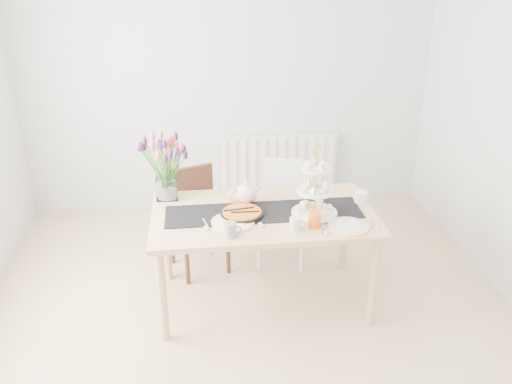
{
  "coord_description": "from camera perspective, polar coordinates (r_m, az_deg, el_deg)",
  "views": [
    {
      "loc": [
        -0.35,
        -2.96,
        2.48
      ],
      "look_at": [
        0.06,
        0.43,
        0.94
      ],
      "focal_mm": 38.0,
      "sensor_mm": 36.0,
      "label": 1
    }
  ],
  "objects": [
    {
      "name": "cake_stand",
      "position": [
        3.82,
        6.23,
        -0.53
      ],
      "size": [
        0.33,
        0.33,
        0.48
      ],
      "rotation": [
        0.0,
        0.0,
        0.03
      ],
      "color": "gold",
      "rests_on": "dining_table"
    },
    {
      "name": "plate_left",
      "position": [
        3.73,
        -2.46,
        -3.19
      ],
      "size": [
        0.36,
        0.36,
        0.02
      ],
      "primitive_type": "cylinder",
      "rotation": [
        0.0,
        0.0,
        0.21
      ],
      "color": "white",
      "rests_on": "dining_table"
    },
    {
      "name": "chair_white",
      "position": [
        4.6,
        3.11,
        -1.24
      ],
      "size": [
        0.53,
        0.53,
        0.86
      ],
      "rotation": [
        0.0,
        0.0,
        -0.3
      ],
      "color": "white",
      "rests_on": "ground"
    },
    {
      "name": "table_runner",
      "position": [
        3.88,
        0.8,
        -2.13
      ],
      "size": [
        1.4,
        0.35,
        0.01
      ],
      "primitive_type": "cube",
      "color": "black",
      "rests_on": "dining_table"
    },
    {
      "name": "mug_orange",
      "position": [
        3.69,
        6.18,
        -2.93
      ],
      "size": [
        0.12,
        0.12,
        0.1
      ],
      "primitive_type": "cylinder",
      "rotation": [
        0.0,
        0.0,
        1.17
      ],
      "color": "orange",
      "rests_on": "dining_table"
    },
    {
      "name": "plate_right",
      "position": [
        3.73,
        9.68,
        -3.62
      ],
      "size": [
        0.31,
        0.31,
        0.01
      ],
      "primitive_type": "cylinder",
      "rotation": [
        0.0,
        0.0,
        -0.14
      ],
      "color": "white",
      "rests_on": "dining_table"
    },
    {
      "name": "tart_tin",
      "position": [
        3.83,
        -1.49,
        -2.28
      ],
      "size": [
        0.31,
        0.31,
        0.04
      ],
      "rotation": [
        0.0,
        0.0,
        -0.3
      ],
      "color": "black",
      "rests_on": "dining_table"
    },
    {
      "name": "cream_jug",
      "position": [
        4.08,
        10.94,
        -0.54
      ],
      "size": [
        0.11,
        0.11,
        0.09
      ],
      "primitive_type": "cylinder",
      "rotation": [
        0.0,
        0.0,
        0.23
      ],
      "color": "white",
      "rests_on": "dining_table"
    },
    {
      "name": "mug_grey",
      "position": [
        3.55,
        -2.73,
        -4.0
      ],
      "size": [
        0.08,
        0.08,
        0.1
      ],
      "primitive_type": "cylinder",
      "rotation": [
        0.0,
        0.0,
        0.0
      ],
      "color": "gray",
      "rests_on": "dining_table"
    },
    {
      "name": "mug_white",
      "position": [
        3.64,
        4.14,
        -3.35
      ],
      "size": [
        0.09,
        0.09,
        0.09
      ],
      "primitive_type": "cylinder",
      "rotation": [
        0.0,
        0.0,
        -0.18
      ],
      "color": "silver",
      "rests_on": "dining_table"
    },
    {
      "name": "room_shell",
      "position": [
        3.2,
        -0.1,
        2.69
      ],
      "size": [
        4.5,
        4.5,
        4.5
      ],
      "color": "tan",
      "rests_on": "ground"
    },
    {
      "name": "radiator",
      "position": [
        5.6,
        2.38,
        3.03
      ],
      "size": [
        1.2,
        0.08,
        0.6
      ],
      "primitive_type": "cube",
      "color": "white",
      "rests_on": "room_shell"
    },
    {
      "name": "teapot",
      "position": [
        3.98,
        -1.05,
        -0.15
      ],
      "size": [
        0.32,
        0.29,
        0.17
      ],
      "primitive_type": null,
      "rotation": [
        0.0,
        0.0,
        0.35
      ],
      "color": "white",
      "rests_on": "dining_table"
    },
    {
      "name": "tulip_vase",
      "position": [
        4.04,
        -9.58,
        3.59
      ],
      "size": [
        0.6,
        0.6,
        0.5
      ],
      "rotation": [
        0.0,
        0.0,
        0.39
      ],
      "color": "silver",
      "rests_on": "dining_table"
    },
    {
      "name": "chair_brown",
      "position": [
        4.5,
        -6.49,
        -2.08
      ],
      "size": [
        0.54,
        0.54,
        0.85
      ],
      "rotation": [
        0.0,
        0.0,
        0.36
      ],
      "color": "#3D1D16",
      "rests_on": "ground"
    },
    {
      "name": "dining_table",
      "position": [
        3.91,
        0.8,
        -3.18
      ],
      "size": [
        1.6,
        0.9,
        0.75
      ],
      "color": "tan",
      "rests_on": "ground"
    }
  ]
}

